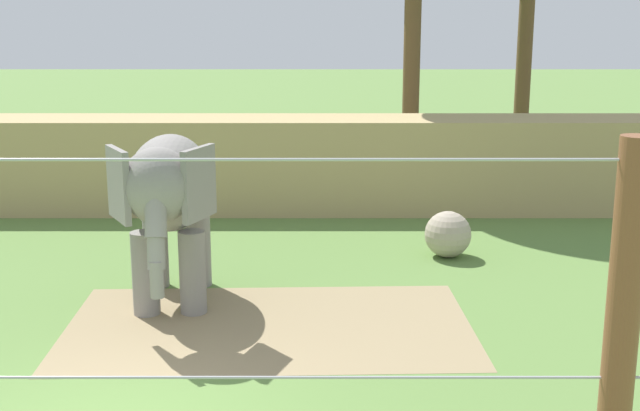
# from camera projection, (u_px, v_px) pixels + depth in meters

# --- Properties ---
(dirt_patch) EXTENTS (6.05, 3.66, 0.01)m
(dirt_patch) POSITION_uv_depth(u_px,v_px,m) (267.00, 326.00, 12.17)
(dirt_patch) COLOR #937F5B
(dirt_patch) RESTS_ON ground
(embankment_wall) EXTENTS (36.00, 1.80, 2.15)m
(embankment_wall) POSITION_uv_depth(u_px,v_px,m) (218.00, 164.00, 19.16)
(embankment_wall) COLOR tan
(embankment_wall) RESTS_ON ground
(elephant) EXTENTS (1.58, 3.66, 2.71)m
(elephant) POSITION_uv_depth(u_px,v_px,m) (167.00, 194.00, 12.65)
(elephant) COLOR gray
(elephant) RESTS_ON ground
(enrichment_ball) EXTENTS (0.88, 0.88, 0.88)m
(enrichment_ball) POSITION_uv_depth(u_px,v_px,m) (446.00, 234.00, 15.52)
(enrichment_ball) COLOR tan
(enrichment_ball) RESTS_ON ground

